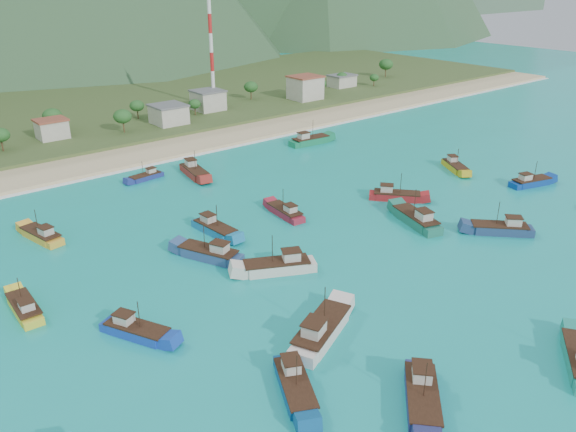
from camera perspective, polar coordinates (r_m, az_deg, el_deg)
ground at (r=86.64m, az=3.67°, el=-6.80°), size 600.00×600.00×0.00m
beach at (r=149.34m, az=-17.47°, el=5.44°), size 400.00×18.00×1.20m
land at (r=205.59m, az=-24.25°, el=9.24°), size 400.00×110.00×2.40m
surf_line at (r=140.93m, az=-15.95°, el=4.57°), size 400.00×2.50×0.08m
village at (r=173.94m, az=-15.83°, el=9.70°), size 217.01×19.92×7.78m
vegetation at (r=168.29m, az=-23.42°, el=8.37°), size 276.40×25.60×8.56m
radio_tower at (r=192.44m, az=-7.78°, el=16.14°), size 1.20×1.20×35.87m
boat_0 at (r=140.99m, az=16.60°, el=4.79°), size 7.69×10.07×5.90m
boat_1 at (r=119.12m, az=10.88°, el=1.98°), size 9.33×10.12×6.29m
boat_3 at (r=66.18m, az=0.71°, el=-16.96°), size 7.34×10.60×6.10m
boat_5 at (r=136.12m, az=23.43°, el=3.14°), size 10.57×5.71×5.99m
boat_6 at (r=74.28m, az=3.37°, el=-11.62°), size 13.05×8.60×7.47m
boat_7 at (r=132.86m, az=-9.49°, el=4.40°), size 5.26×11.81×6.74m
boat_10 at (r=77.29m, az=-15.15°, el=-11.24°), size 6.93×10.09×5.80m
boat_14 at (r=108.74m, az=-23.75°, el=-1.87°), size 5.04×10.49×5.96m
boat_15 at (r=102.86m, az=-7.44°, el=-1.35°), size 3.93×10.70×6.20m
boat_16 at (r=89.12m, az=-1.00°, el=-5.18°), size 11.95×8.36×6.89m
boat_17 at (r=156.18m, az=2.24°, el=7.63°), size 12.19×4.60×7.04m
boat_19 at (r=108.96m, az=20.77°, el=-1.27°), size 9.99×10.26×6.53m
boat_21 at (r=108.20m, az=12.89°, el=-0.38°), size 6.95×12.55×7.11m
boat_24 at (r=132.87m, az=-14.24°, el=3.83°), size 8.44×3.42×4.84m
boat_27 at (r=93.90m, az=-7.97°, el=-3.87°), size 7.67×11.68×6.68m
boat_28 at (r=66.38m, az=13.46°, el=-17.50°), size 10.49×10.01×6.62m
boat_31 at (r=109.23m, az=-0.28°, el=0.35°), size 3.85×9.98×5.76m
boat_32 at (r=87.32m, az=-25.18°, el=-8.51°), size 3.02×9.54×5.60m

